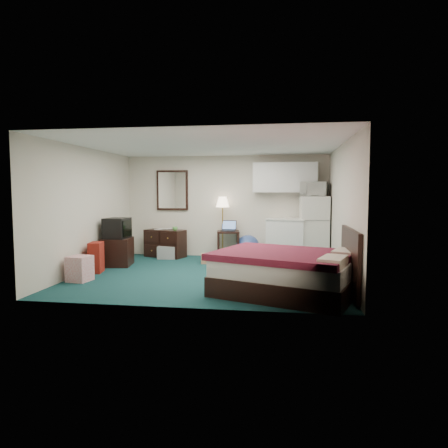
% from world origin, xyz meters
% --- Properties ---
extents(floor, '(5.00, 4.50, 0.01)m').
position_xyz_m(floor, '(0.00, 0.00, 0.00)').
color(floor, '#123D40').
rests_on(floor, ground).
extents(ceiling, '(5.00, 4.50, 0.01)m').
position_xyz_m(ceiling, '(0.00, 0.00, 2.50)').
color(ceiling, beige).
rests_on(ceiling, walls).
extents(walls, '(5.01, 4.51, 2.50)m').
position_xyz_m(walls, '(0.00, 0.00, 1.25)').
color(walls, beige).
rests_on(walls, floor).
extents(mirror, '(0.80, 0.06, 1.00)m').
position_xyz_m(mirror, '(-1.35, 2.22, 1.65)').
color(mirror, white).
rests_on(mirror, walls).
extents(upper_cabinets, '(1.50, 0.35, 0.70)m').
position_xyz_m(upper_cabinets, '(1.45, 2.08, 1.95)').
color(upper_cabinets, silver).
rests_on(upper_cabinets, walls).
extents(headboard, '(0.06, 1.56, 1.00)m').
position_xyz_m(headboard, '(2.46, -1.24, 0.55)').
color(headboard, black).
rests_on(headboard, walls).
extents(dresser, '(1.08, 0.74, 0.67)m').
position_xyz_m(dresser, '(-1.46, 1.93, 0.34)').
color(dresser, black).
rests_on(dresser, floor).
extents(floor_lamp, '(0.33, 0.33, 1.49)m').
position_xyz_m(floor_lamp, '(-0.04, 2.05, 0.75)').
color(floor_lamp, gold).
rests_on(floor_lamp, floor).
extents(desk, '(0.60, 0.60, 0.67)m').
position_xyz_m(desk, '(0.11, 1.93, 0.33)').
color(desk, black).
rests_on(desk, floor).
extents(exercise_ball, '(0.66, 0.66, 0.57)m').
position_xyz_m(exercise_ball, '(0.59, 1.96, 0.29)').
color(exercise_ball, '#2F4685').
rests_on(exercise_ball, floor).
extents(kitchen_counter, '(1.01, 0.85, 0.96)m').
position_xyz_m(kitchen_counter, '(1.53, 1.91, 0.48)').
color(kitchen_counter, silver).
rests_on(kitchen_counter, floor).
extents(fridge, '(0.66, 0.66, 1.51)m').
position_xyz_m(fridge, '(2.13, 1.84, 0.76)').
color(fridge, silver).
rests_on(fridge, floor).
extents(bed, '(2.49, 2.21, 0.66)m').
position_xyz_m(bed, '(1.48, -1.24, 0.33)').
color(bed, '#410A17').
rests_on(bed, floor).
extents(tv_stand, '(0.70, 0.75, 0.61)m').
position_xyz_m(tv_stand, '(-2.17, 0.66, 0.30)').
color(tv_stand, black).
rests_on(tv_stand, floor).
extents(suitcase, '(0.30, 0.41, 0.61)m').
position_xyz_m(suitcase, '(-2.27, -0.13, 0.30)').
color(suitcase, '#640E08').
rests_on(suitcase, floor).
extents(retail_box, '(0.42, 0.42, 0.46)m').
position_xyz_m(retail_box, '(-2.21, -0.90, 0.23)').
color(retail_box, white).
rests_on(retail_box, floor).
extents(file_bin, '(0.45, 0.35, 0.30)m').
position_xyz_m(file_bin, '(-1.34, 1.69, 0.15)').
color(file_bin, gray).
rests_on(file_bin, floor).
extents(cardboard_box_a, '(0.30, 0.27, 0.22)m').
position_xyz_m(cardboard_box_a, '(-0.27, 1.19, 0.11)').
color(cardboard_box_a, '#AC7C5B').
rests_on(cardboard_box_a, floor).
extents(cardboard_box_b, '(0.23, 0.26, 0.23)m').
position_xyz_m(cardboard_box_b, '(0.68, 1.40, 0.12)').
color(cardboard_box_b, '#AC7C5B').
rests_on(cardboard_box_b, floor).
extents(laptop, '(0.36, 0.30, 0.24)m').
position_xyz_m(laptop, '(0.12, 1.91, 0.79)').
color(laptop, black).
rests_on(laptop, desk).
extents(crt_tv, '(0.51, 0.54, 0.44)m').
position_xyz_m(crt_tv, '(-2.14, 0.61, 0.83)').
color(crt_tv, black).
rests_on(crt_tv, tv_stand).
extents(microwave, '(0.66, 0.45, 0.41)m').
position_xyz_m(microwave, '(2.12, 1.89, 1.72)').
color(microwave, silver).
rests_on(microwave, fridge).
extents(book_a, '(0.17, 0.08, 0.24)m').
position_xyz_m(book_a, '(-1.69, 1.99, 0.79)').
color(book_a, '#AC7C5B').
rests_on(book_a, dresser).
extents(book_b, '(0.15, 0.12, 0.23)m').
position_xyz_m(book_b, '(-1.49, 2.07, 0.79)').
color(book_b, '#AC7C5B').
rests_on(book_b, dresser).
extents(mug, '(0.15, 0.13, 0.13)m').
position_xyz_m(mug, '(-1.15, 1.73, 0.74)').
color(mug, '#519B46').
rests_on(mug, dresser).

